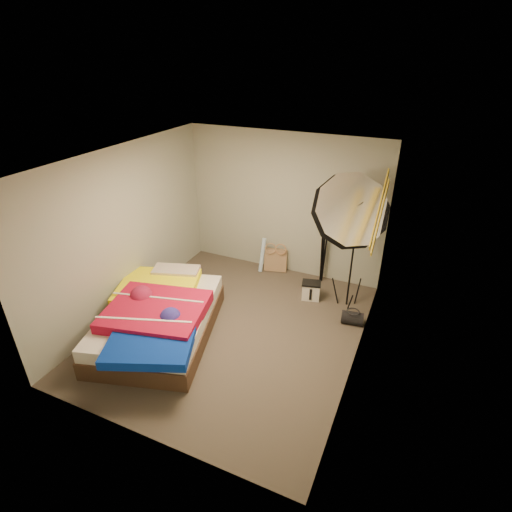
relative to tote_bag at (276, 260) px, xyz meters
The scene contains 15 objects.
floor 1.91m from the tote_bag, 87.52° to the right, with size 4.00×4.00×0.00m, color #4B4139.
ceiling 2.98m from the tote_bag, 87.52° to the right, with size 4.00×4.00×0.00m, color silver.
wall_back 1.05m from the tote_bag, 50.51° to the left, with size 3.50×3.50×0.00m, color gray.
wall_front 4.04m from the tote_bag, 88.79° to the right, with size 3.50×3.50×0.00m, color gray.
wall_left 2.73m from the tote_bag, 131.27° to the right, with size 4.00×4.00×0.00m, color gray.
wall_right 2.84m from the tote_bag, 46.04° to the right, with size 4.00×4.00×0.00m, color gray.
tote_bag is the anchor object (origin of this frame).
wrapping_roll 0.27m from the tote_bag, 151.17° to the right, with size 0.07×0.07×0.64m, color #66A5E1.
camera_case 1.09m from the tote_bag, 36.63° to the right, with size 0.28×0.20×0.28m, color silver.
duffel_bag 1.95m from the tote_bag, 32.48° to the right, with size 0.19×0.19×0.32m, color black.
wall_stripe_upper 2.83m from the tote_bag, 35.65° to the right, with size 0.02×1.10×0.10m, color gold.
wall_stripe_lower 2.60m from the tote_bag, 30.09° to the right, with size 0.02×1.10×0.10m, color gold.
bed 2.56m from the tote_bag, 108.61° to the right, with size 2.00×2.43×0.60m.
photo_umbrella 2.14m from the tote_bag, 30.08° to the right, with size 1.12×1.27×2.30m.
camera_tripod 0.99m from the tote_bag, ahead, with size 0.07×0.07×1.16m.
Camera 1 is at (2.21, -4.14, 3.67)m, focal length 28.00 mm.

